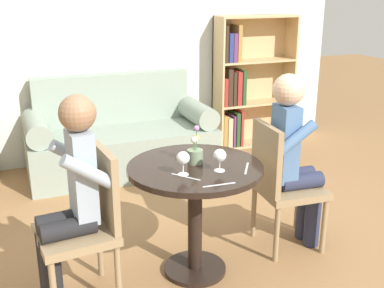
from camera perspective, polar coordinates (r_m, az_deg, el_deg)
ground_plane at (r=3.23m, az=0.34°, el=-14.74°), size 16.00×16.00×0.00m
back_wall at (r=5.01m, az=-10.23°, el=13.33°), size 5.20×0.05×2.70m
round_table at (r=2.96m, az=0.36°, el=-5.65°), size 0.82×0.82×0.73m
couch at (r=4.80m, az=-8.49°, el=0.53°), size 1.79×0.80×0.92m
bookshelf_right at (r=5.46m, az=6.07°, el=6.93°), size 0.92×0.28×1.45m
chair_left at (r=2.82m, az=-12.26°, el=-8.82°), size 0.46×0.46×0.90m
chair_right at (r=3.33m, az=10.48°, el=-4.33°), size 0.45×0.45×0.90m
person_left at (r=2.73m, az=-14.29°, el=-6.30°), size 0.44×0.36×1.22m
person_right at (r=3.31m, az=12.03°, el=-1.50°), size 0.43×0.36×1.23m
wine_glass_left at (r=2.72m, az=-1.07°, el=-1.78°), size 0.08×0.08×0.14m
wine_glass_right at (r=2.78m, az=3.31°, el=-1.46°), size 0.08×0.08×0.13m
flower_vase at (r=2.91m, az=0.38°, el=-1.01°), size 0.10×0.10×0.24m
knife_left_setting at (r=2.72m, az=-0.75°, el=-3.92°), size 0.12×0.16×0.00m
fork_left_setting at (r=2.62m, az=3.24°, el=-4.85°), size 0.19×0.02×0.00m
knife_right_setting at (r=2.86m, az=6.49°, el=-2.88°), size 0.11×0.17×0.00m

